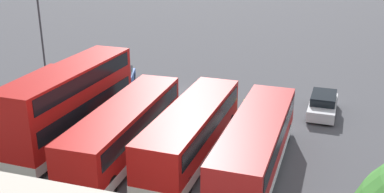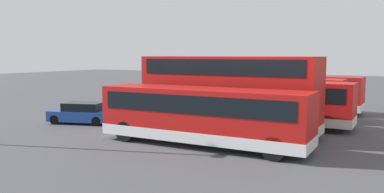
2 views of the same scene
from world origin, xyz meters
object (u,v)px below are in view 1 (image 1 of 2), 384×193
(car_small_green, at_px, (121,78))
(bus_double_decker_fourth, at_px, (72,101))
(bus_single_deck_second, at_px, (192,130))
(bus_single_deck_near_end, at_px, (256,143))
(lamp_post_tall, at_px, (40,19))
(bus_single_deck_fifth, at_px, (20,109))
(car_hatchback_silver, at_px, (323,104))
(bus_single_deck_third, at_px, (125,128))
(waste_bin_yellow, at_px, (248,107))

(car_small_green, bearing_deg, bus_double_decker_fourth, 99.79)
(bus_single_deck_second, relative_size, bus_double_decker_fourth, 1.02)
(bus_single_deck_near_end, xyz_separation_m, lamp_post_tall, (20.12, -10.39, 3.59))
(car_small_green, bearing_deg, bus_single_deck_near_end, 140.81)
(bus_single_deck_near_end, xyz_separation_m, car_small_green, (13.02, -10.61, -0.92))
(bus_double_decker_fourth, bearing_deg, bus_single_deck_fifth, 4.23)
(bus_single_deck_second, bearing_deg, bus_single_deck_fifth, 1.37)
(car_hatchback_silver, bearing_deg, bus_single_deck_third, 42.87)
(waste_bin_yellow, bearing_deg, bus_single_deck_fifth, 30.51)
(bus_single_deck_third, xyz_separation_m, car_small_green, (5.66, -10.88, -0.92))
(bus_double_decker_fourth, relative_size, waste_bin_yellow, 11.40)
(bus_single_deck_second, height_order, car_hatchback_silver, bus_single_deck_second)
(bus_double_decker_fourth, xyz_separation_m, waste_bin_yellow, (-9.32, -7.32, -1.97))
(bus_single_deck_near_end, distance_m, bus_double_decker_fourth, 11.34)
(bus_single_deck_second, bearing_deg, car_small_green, -47.05)
(bus_single_deck_second, xyz_separation_m, bus_single_deck_third, (3.65, 0.88, 0.00))
(bus_single_deck_near_end, distance_m, bus_single_deck_fifth, 14.86)
(bus_single_deck_third, bearing_deg, lamp_post_tall, -39.86)
(bus_single_deck_third, relative_size, bus_single_deck_fifth, 1.03)
(bus_single_deck_near_end, xyz_separation_m, bus_single_deck_fifth, (14.85, -0.35, -0.00))
(lamp_post_tall, relative_size, waste_bin_yellow, 9.51)
(bus_single_deck_third, height_order, lamp_post_tall, lamp_post_tall)
(bus_double_decker_fourth, height_order, car_hatchback_silver, bus_double_decker_fourth)
(bus_single_deck_second, height_order, waste_bin_yellow, bus_single_deck_second)
(bus_single_deck_near_end, distance_m, car_hatchback_silver, 9.91)
(lamp_post_tall, bearing_deg, bus_double_decker_fourth, 132.08)
(car_hatchback_silver, bearing_deg, bus_single_deck_near_end, 72.08)
(bus_double_decker_fourth, distance_m, lamp_post_tall, 13.46)
(car_hatchback_silver, bearing_deg, bus_single_deck_fifth, 26.81)
(waste_bin_yellow, bearing_deg, car_small_green, -13.65)
(bus_single_deck_near_end, relative_size, lamp_post_tall, 1.25)
(bus_single_deck_near_end, xyz_separation_m, bus_single_deck_third, (7.36, 0.27, 0.00))
(bus_single_deck_fifth, height_order, waste_bin_yellow, bus_single_deck_fifth)
(bus_single_deck_second, bearing_deg, lamp_post_tall, -30.78)
(bus_single_deck_fifth, bearing_deg, car_hatchback_silver, -153.19)
(bus_single_deck_third, height_order, waste_bin_yellow, bus_single_deck_third)
(bus_single_deck_third, bearing_deg, bus_single_deck_fifth, -4.66)
(waste_bin_yellow, bearing_deg, bus_single_deck_second, 76.68)
(car_small_green, distance_m, lamp_post_tall, 8.42)
(bus_single_deck_second, distance_m, lamp_post_tall, 19.44)
(bus_single_deck_second, relative_size, lamp_post_tall, 1.22)
(waste_bin_yellow, bearing_deg, lamp_post_tall, -7.71)
(bus_single_deck_second, xyz_separation_m, lamp_post_tall, (16.41, -9.78, 3.59))
(bus_single_deck_third, xyz_separation_m, lamp_post_tall, (12.76, -10.66, 3.59))
(bus_double_decker_fourth, bearing_deg, car_hatchback_silver, -148.51)
(bus_single_deck_fifth, height_order, car_hatchback_silver, bus_single_deck_fifth)
(bus_single_deck_third, height_order, car_small_green, bus_single_deck_third)
(bus_double_decker_fourth, xyz_separation_m, car_small_green, (1.73, -10.01, -1.75))
(bus_single_deck_second, bearing_deg, waste_bin_yellow, -103.32)
(bus_single_deck_third, height_order, bus_single_deck_fifth, same)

